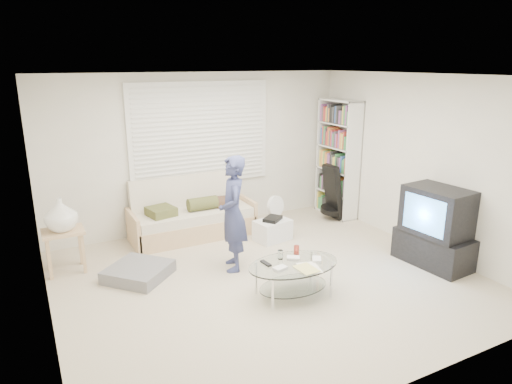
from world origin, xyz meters
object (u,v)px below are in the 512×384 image
bookshelf (338,159)px  tv_unit (435,228)px  futon_sofa (192,217)px  coffee_table (294,270)px

bookshelf → tv_unit: (-0.13, -2.31, -0.50)m
futon_sofa → tv_unit: 3.55m
futon_sofa → coffee_table: 2.40m
coffee_table → tv_unit: bearing=-3.6°
futon_sofa → coffee_table: bearing=-80.7°
tv_unit → coffee_table: size_ratio=0.94×
futon_sofa → tv_unit: tv_unit is taller
bookshelf → tv_unit: bearing=-93.1°
coffee_table → futon_sofa: bearing=99.3°
futon_sofa → bookshelf: bookshelf is taller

